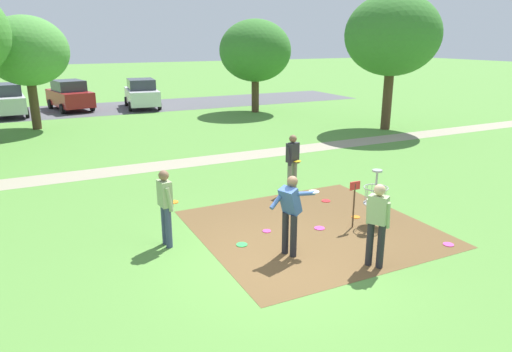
# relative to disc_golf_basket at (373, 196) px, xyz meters

# --- Properties ---
(ground_plane) EXTENTS (160.00, 160.00, 0.00)m
(ground_plane) POSITION_rel_disc_golf_basket_xyz_m (-2.90, -0.73, -0.75)
(ground_plane) COLOR #518438
(dirt_tee_pad) EXTENTS (5.28, 5.02, 0.01)m
(dirt_tee_pad) POSITION_rel_disc_golf_basket_xyz_m (-1.39, 0.47, -0.75)
(dirt_tee_pad) COLOR brown
(dirt_tee_pad) RESTS_ON ground
(disc_golf_basket) EXTENTS (0.98, 0.58, 1.39)m
(disc_golf_basket) POSITION_rel_disc_golf_basket_xyz_m (0.00, 0.00, 0.00)
(disc_golf_basket) COLOR #9E9EA3
(disc_golf_basket) RESTS_ON ground
(player_foreground_watching) EXTENTS (0.50, 0.44, 1.71)m
(player_foreground_watching) POSITION_rel_disc_golf_basket_xyz_m (-0.44, 3.03, 0.21)
(player_foreground_watching) COLOR slate
(player_foreground_watching) RESTS_ON ground
(player_throwing) EXTENTS (0.42, 0.48, 1.71)m
(player_throwing) POSITION_rel_disc_golf_basket_xyz_m (-4.75, 1.07, 0.21)
(player_throwing) COLOR #384260
(player_throwing) RESTS_ON ground
(player_waiting_left) EXTENTS (1.17, 0.47, 1.71)m
(player_waiting_left) POSITION_rel_disc_golf_basket_xyz_m (-2.58, -0.50, 0.23)
(player_waiting_left) COLOR #232328
(player_waiting_left) RESTS_ON ground
(player_waiting_right) EXTENTS (0.45, 0.48, 1.71)m
(player_waiting_right) POSITION_rel_disc_golf_basket_xyz_m (-1.33, -1.69, 0.21)
(player_waiting_right) COLOR #232328
(player_waiting_right) RESTS_ON ground
(frisbee_near_basket) EXTENTS (0.20, 0.20, 0.02)m
(frisbee_near_basket) POSITION_rel_disc_golf_basket_xyz_m (-2.45, 0.77, -0.74)
(frisbee_near_basket) COLOR #E53D99
(frisbee_near_basket) RESTS_ON ground
(frisbee_by_tee) EXTENTS (0.23, 0.23, 0.02)m
(frisbee_by_tee) POSITION_rel_disc_golf_basket_xyz_m (0.78, -1.65, -0.74)
(frisbee_by_tee) COLOR #E53D99
(frisbee_by_tee) RESTS_ON ground
(frisbee_mid_grass) EXTENTS (0.23, 0.23, 0.02)m
(frisbee_mid_grass) POSITION_rel_disc_golf_basket_xyz_m (0.71, 0.48, -0.74)
(frisbee_mid_grass) COLOR gold
(frisbee_mid_grass) RESTS_ON ground
(frisbee_far_left) EXTENTS (0.22, 0.22, 0.02)m
(frisbee_far_left) POSITION_rel_disc_golf_basket_xyz_m (-0.02, 0.56, -0.74)
(frisbee_far_left) COLOR orange
(frisbee_far_left) RESTS_ON ground
(frisbee_far_right) EXTENTS (0.25, 0.25, 0.02)m
(frisbee_far_right) POSITION_rel_disc_golf_basket_xyz_m (-0.01, 1.90, -0.74)
(frisbee_far_right) COLOR red
(frisbee_far_right) RESTS_ON ground
(frisbee_scattered_a) EXTENTS (0.25, 0.25, 0.02)m
(frisbee_scattered_a) POSITION_rel_disc_golf_basket_xyz_m (-3.29, 0.35, -0.74)
(frisbee_scattered_a) COLOR green
(frisbee_scattered_a) RESTS_ON ground
(frisbee_scattered_b) EXTENTS (0.25, 0.25, 0.02)m
(frisbee_scattered_b) POSITION_rel_disc_golf_basket_xyz_m (-1.25, 0.36, -0.74)
(frisbee_scattered_b) COLOR #E53D99
(frisbee_scattered_b) RESTS_ON ground
(tree_near_right) EXTENTS (3.86, 3.86, 5.41)m
(tree_near_right) POSITION_rel_disc_golf_basket_xyz_m (-6.83, 17.17, 2.99)
(tree_near_right) COLOR #4C3823
(tree_near_right) RESTS_ON ground
(tree_mid_center) EXTENTS (4.25, 4.25, 5.44)m
(tree_mid_center) POSITION_rel_disc_golf_basket_xyz_m (5.36, 17.28, 2.87)
(tree_mid_center) COLOR #4C3823
(tree_mid_center) RESTS_ON ground
(tree_mid_right) EXTENTS (4.48, 4.48, 6.41)m
(tree_mid_right) POSITION_rel_disc_golf_basket_xyz_m (8.74, 9.46, 3.72)
(tree_mid_right) COLOR #4C3823
(tree_mid_right) RESTS_ON ground
(parking_lot_strip) EXTENTS (36.00, 6.00, 0.01)m
(parking_lot_strip) POSITION_rel_disc_golf_basket_xyz_m (-2.90, 22.81, -0.75)
(parking_lot_strip) COLOR #4C4C51
(parking_lot_strip) RESTS_ON ground
(parked_car_leftmost) EXTENTS (2.16, 4.30, 1.84)m
(parked_car_leftmost) POSITION_rel_disc_golf_basket_xyz_m (-8.18, 22.31, 0.17)
(parked_car_leftmost) COLOR silver
(parked_car_leftmost) RESTS_ON ground
(parked_car_center_left) EXTENTS (2.60, 4.48, 1.84)m
(parked_car_center_left) POSITION_rel_disc_golf_basket_xyz_m (-4.69, 23.18, 0.17)
(parked_car_center_left) COLOR maroon
(parked_car_center_left) RESTS_ON ground
(parked_car_center_right) EXTENTS (2.31, 4.37, 1.84)m
(parked_car_center_right) POSITION_rel_disc_golf_basket_xyz_m (-0.44, 22.09, 0.17)
(parked_car_center_right) COLOR silver
(parked_car_center_right) RESTS_ON ground
(gravel_path) EXTENTS (40.00, 1.27, 0.00)m
(gravel_path) POSITION_rel_disc_golf_basket_xyz_m (-2.90, 7.60, -0.75)
(gravel_path) COLOR gray
(gravel_path) RESTS_ON ground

